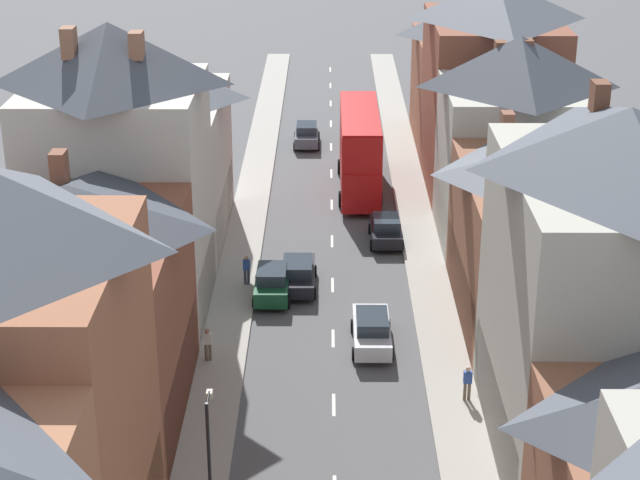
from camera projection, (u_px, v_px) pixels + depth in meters
The scene contains 15 objects.
pavement_left at pixel (239, 268), 58.22m from camera, with size 2.20×104.00×0.14m, color #A8A399.
pavement_right at pixel (426, 269), 58.16m from camera, with size 2.20×104.00×0.14m, color #A8A399.
centre_line_dashes at pixel (333, 285), 56.37m from camera, with size 0.14×97.80×0.01m.
terrace_row_left at pixel (47, 341), 37.62m from camera, with size 8.00×60.26×14.55m.
terrace_row_right at pixel (567, 243), 46.62m from camera, with size 8.00×78.07×13.98m.
double_decker_bus_lead at pixel (359, 149), 68.88m from camera, with size 2.74×10.80×5.30m.
car_near_blue at pixel (372, 330), 49.85m from camera, with size 1.90×4.53×1.67m.
car_near_silver at pixel (386, 229), 61.47m from camera, with size 1.90×4.04×1.61m.
car_parked_right_a at pixel (272, 282), 54.68m from camera, with size 1.90×4.18×1.71m.
car_mid_black at pixel (307, 134), 78.59m from camera, with size 1.90×4.19×1.67m.
car_parked_left_b at pixel (298, 274), 55.78m from camera, with size 1.90×4.47×1.60m.
pedestrian_mid_right at pixel (468, 382), 45.06m from camera, with size 0.36×0.22×1.61m.
pedestrian_far_left at pixel (208, 343), 48.26m from camera, with size 0.36×0.22×1.61m.
pedestrian_far_right at pixel (246, 268), 55.84m from camera, with size 0.36×0.22×1.61m.
street_lamp at pixel (210, 459), 35.97m from camera, with size 0.20×1.12×5.50m.
Camera 1 is at (-0.33, -15.12, 23.89)m, focal length 60.00 mm.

